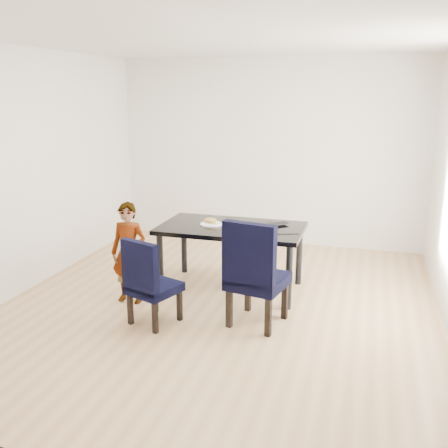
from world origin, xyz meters
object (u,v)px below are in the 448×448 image
(chair_left, at_px, (154,281))
(laptop, at_px, (275,224))
(child, at_px, (129,253))
(plate, at_px, (211,224))
(chair_right, at_px, (258,272))
(dining_table, at_px, (231,258))

(chair_left, xyz_separation_m, laptop, (0.94, 1.25, 0.33))
(chair_left, bearing_deg, child, 159.04)
(plate, bearing_deg, child, -137.74)
(chair_right, height_order, plate, chair_right)
(dining_table, relative_size, chair_right, 1.50)
(dining_table, distance_m, child, 1.17)
(chair_right, bearing_deg, child, -173.95)
(plate, bearing_deg, dining_table, 0.59)
(chair_right, bearing_deg, laptop, 103.09)
(chair_left, height_order, laptop, chair_left)
(dining_table, distance_m, plate, 0.45)
(dining_table, distance_m, chair_left, 1.16)
(child, xyz_separation_m, plate, (0.71, 0.65, 0.21))
(child, bearing_deg, laptop, 30.74)
(chair_left, bearing_deg, dining_table, 85.03)
(laptop, bearing_deg, plate, -27.75)
(chair_left, height_order, plate, chair_left)
(chair_left, relative_size, child, 0.80)
(chair_left, xyz_separation_m, chair_right, (0.97, 0.27, 0.10))
(dining_table, bearing_deg, plate, -179.41)
(chair_left, height_order, chair_right, chair_right)
(chair_right, height_order, laptop, chair_right)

